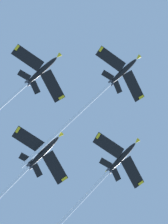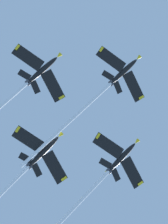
# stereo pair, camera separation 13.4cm
# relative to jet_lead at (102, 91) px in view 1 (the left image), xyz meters

# --- Properties ---
(jet_lead) EXTENTS (20.05, 44.92, 24.02)m
(jet_lead) POSITION_rel_jet_lead_xyz_m (0.00, 0.00, 0.00)
(jet_lead) COLOR black
(jet_left_wing) EXTENTS (20.10, 40.22, 20.38)m
(jet_left_wing) POSITION_rel_jet_lead_xyz_m (16.88, 17.40, -7.29)
(jet_left_wing) COLOR black
(jet_right_wing) EXTENTS (20.08, 42.63, 22.62)m
(jet_right_wing) POSITION_rel_jet_lead_xyz_m (-17.16, 14.72, -7.00)
(jet_right_wing) COLOR black
(jet_slot) EXTENTS (20.10, 43.55, 23.27)m
(jet_slot) POSITION_rel_jet_lead_xyz_m (-0.99, 30.68, -14.29)
(jet_slot) COLOR black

